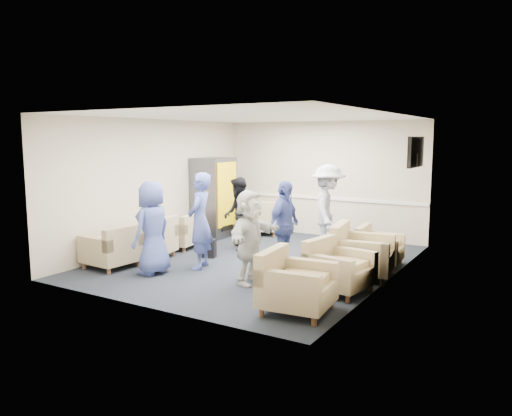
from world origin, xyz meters
The scene contains 25 objects.
floor centered at (0.00, 0.00, 0.00)m, with size 6.00×6.00×0.00m, color black.
ceiling centered at (0.00, 0.00, 2.70)m, with size 6.00×6.00×0.00m, color white.
back_wall centered at (0.00, 3.00, 1.35)m, with size 5.00×0.02×2.70m, color beige.
front_wall centered at (0.00, -3.00, 1.35)m, with size 5.00×0.02×2.70m, color beige.
left_wall centered at (-2.50, 0.00, 1.35)m, with size 0.02×6.00×2.70m, color beige.
right_wall centered at (2.50, 0.00, 1.35)m, with size 0.02×6.00×2.70m, color beige.
chair_rail centered at (0.00, 2.98, 0.90)m, with size 4.98×0.04×0.06m, color white.
tv centered at (2.44, 1.80, 2.05)m, with size 0.10×1.00×0.58m.
armchair_left_near centered at (-1.95, -1.74, 0.33)m, with size 0.88×0.88×0.66m.
armchair_left_mid centered at (-1.86, -0.86, 0.34)m, with size 0.98×0.98×0.68m.
armchair_left_far centered at (-1.96, 0.16, 0.31)m, with size 0.88×0.88×0.63m.
armchair_right_near centered at (1.84, -2.12, 0.35)m, with size 0.97×0.97×0.71m.
armchair_right_midnear centered at (1.99, -0.98, 0.34)m, with size 0.96×0.96×0.68m.
armchair_right_midfar centered at (2.02, -0.03, 0.38)m, with size 1.08×1.08×0.76m.
armchair_right_far centered at (2.04, 0.89, 0.30)m, with size 0.81×0.81×0.61m.
armchair_corner centered at (-1.30, 2.35, 0.35)m, with size 1.17×1.17×0.70m.
vending_machine centered at (-2.09, 1.56, 0.93)m, with size 0.75×0.88×1.86m.
backpack centered at (-0.96, -0.20, 0.22)m, with size 0.29×0.25×0.43m.
pillow centered at (-1.96, -1.73, 0.51)m, with size 0.49×0.37×0.14m, color #F0E2D0.
person_front_left centered at (-1.08, -1.64, 0.80)m, with size 0.78×0.51×1.60m, color #4557A7.
person_mid_left centered at (-0.61, -0.94, 0.86)m, with size 0.62×0.41×1.71m, color #4557A7.
person_back_left centered at (-0.84, 0.66, 0.76)m, with size 0.74×0.57×1.51m, color black.
person_back_right centered at (0.92, 1.22, 0.90)m, with size 1.17×0.67×1.80m, color white.
person_mid_right centered at (0.72, -0.26, 0.79)m, with size 0.92×0.39×1.58m, color #4557A7.
person_front_right centered at (0.64, -1.27, 0.75)m, with size 1.40×0.45×1.51m, color silver.
Camera 1 is at (4.73, -7.89, 2.31)m, focal length 35.00 mm.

